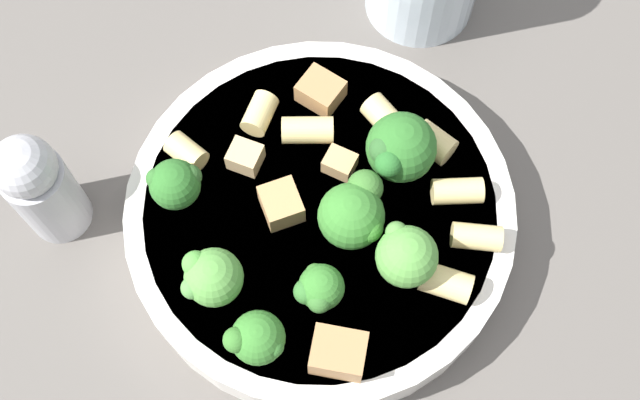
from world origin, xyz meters
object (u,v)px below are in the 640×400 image
object	(u,v)px
rigatoni_2	(457,191)
pepper_shaker	(40,186)
rigatoni_1	(477,237)
rigatoni_5	(186,152)
broccoli_floret_0	(175,184)
broccoli_floret_6	(357,209)
chicken_chunk_0	(338,353)
broccoli_floret_3	(399,149)
rigatoni_6	(434,142)
pasta_bowl	(320,216)
rigatoni_3	(308,130)
chicken_chunk_4	(245,157)
broccoli_floret_5	(257,339)
chicken_chunk_1	(281,204)
rigatoni_0	(446,283)
broccoli_floret_2	(319,289)
broccoli_floret_1	(408,254)
broccoli_floret_4	(212,277)
chicken_chunk_2	(321,91)
rigatoni_7	(260,114)
rigatoni_4	(384,118)
chicken_chunk_3	(340,163)

from	to	relation	value
rigatoni_2	pepper_shaker	size ratio (longest dim) A/B	0.33
rigatoni_1	rigatoni_5	distance (m)	0.17
broccoli_floret_0	pepper_shaker	bearing A→B (deg)	38.86
pepper_shaker	broccoli_floret_0	bearing A→B (deg)	-141.14
broccoli_floret_6	chicken_chunk_0	xyz separation A→B (m)	(-0.04, 0.06, -0.01)
broccoli_floret_3	pepper_shaker	bearing A→B (deg)	45.19
rigatoni_6	pasta_bowl	bearing A→B (deg)	70.00
rigatoni_3	rigatoni_5	size ratio (longest dim) A/B	1.35
rigatoni_3	chicken_chunk_4	world-z (taller)	rigatoni_3
broccoli_floret_5	chicken_chunk_1	world-z (taller)	broccoli_floret_5
rigatoni_0	rigatoni_2	world-z (taller)	rigatoni_0
pasta_bowl	broccoli_floret_2	distance (m)	0.06
broccoli_floret_1	pepper_shaker	xyz separation A→B (m)	(0.18, 0.10, -0.02)
broccoli_floret_0	rigatoni_2	xyz separation A→B (m)	(-0.12, -0.10, -0.01)
broccoli_floret_0	broccoli_floret_6	size ratio (longest dim) A/B	0.83
rigatoni_0	rigatoni_3	world-z (taller)	same
rigatoni_3	rigatoni_6	bearing A→B (deg)	-145.73
broccoli_floret_0	chicken_chunk_0	bearing A→B (deg)	175.00
rigatoni_2	broccoli_floret_6	bearing A→B (deg)	57.50
broccoli_floret_1	rigatoni_1	distance (m)	0.05
broccoli_floret_4	chicken_chunk_4	xyz separation A→B (m)	(0.04, -0.07, -0.02)
broccoli_floret_6	broccoli_floret_0	bearing A→B (deg)	31.49
rigatoni_5	chicken_chunk_2	world-z (taller)	same
broccoli_floret_5	rigatoni_3	size ratio (longest dim) A/B	1.18
broccoli_floret_2	rigatoni_7	size ratio (longest dim) A/B	1.30
broccoli_floret_3	chicken_chunk_2	distance (m)	0.07
pasta_bowl	broccoli_floret_2	world-z (taller)	broccoli_floret_2
broccoli_floret_5	rigatoni_1	distance (m)	0.13
rigatoni_2	rigatoni_4	xyz separation A→B (m)	(0.06, -0.01, 0.00)
rigatoni_1	pepper_shaker	distance (m)	0.24
broccoli_floret_4	chicken_chunk_4	bearing A→B (deg)	-58.45
pasta_bowl	broccoli_floret_2	xyz separation A→B (m)	(-0.03, 0.04, 0.03)
rigatoni_1	pasta_bowl	bearing A→B (deg)	27.23
rigatoni_1	chicken_chunk_3	bearing A→B (deg)	9.42
broccoli_floret_0	broccoli_floret_6	world-z (taller)	broccoli_floret_6
broccoli_floret_6	rigatoni_2	world-z (taller)	broccoli_floret_6
broccoli_floret_5	rigatoni_3	bearing A→B (deg)	-60.26
chicken_chunk_4	rigatoni_0	bearing A→B (deg)	-173.58
broccoli_floret_4	rigatoni_4	distance (m)	0.14
rigatoni_3	pepper_shaker	distance (m)	0.15
broccoli_floret_5	chicken_chunk_3	size ratio (longest dim) A/B	2.05
rigatoni_1	chicken_chunk_1	bearing A→B (deg)	30.72
broccoli_floret_0	rigatoni_3	world-z (taller)	broccoli_floret_0
chicken_chunk_2	rigatoni_2	bearing A→B (deg)	-179.36
chicken_chunk_3	chicken_chunk_4	bearing A→B (deg)	37.14
broccoli_floret_4	chicken_chunk_3	size ratio (longest dim) A/B	2.42
broccoli_floret_3	broccoli_floret_6	distance (m)	0.04
rigatoni_3	chicken_chunk_0	world-z (taller)	chicken_chunk_0
broccoli_floret_3	chicken_chunk_1	world-z (taller)	broccoli_floret_3
rigatoni_2	rigatoni_7	xyz separation A→B (m)	(0.12, 0.04, 0.00)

